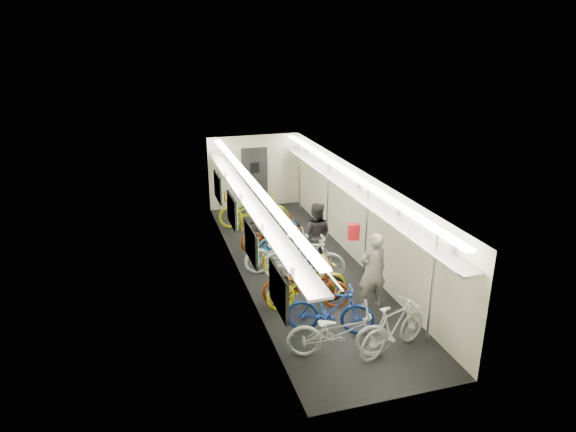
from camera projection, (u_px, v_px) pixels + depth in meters
train_car_shell at (279, 198)px, 12.72m from camera, size 10.00×10.00×10.00m
bicycle_0 at (339, 332)px, 9.16m from camera, size 1.98×1.13×0.98m
bicycle_1 at (330, 309)px, 9.85m from camera, size 1.77×1.15×1.03m
bicycle_2 at (306, 286)px, 10.81m from camera, size 1.98×1.24×0.98m
bicycle_3 at (307, 281)px, 11.00m from camera, size 1.73×0.90×1.00m
bicycle_4 at (307, 284)px, 10.90m from camera, size 1.92×0.87×0.97m
bicycle_5 at (304, 259)px, 11.88m from camera, size 2.01×1.13×1.16m
bicycle_6 at (284, 252)px, 12.43m from camera, size 1.98×0.81×1.02m
bicycle_7 at (281, 239)px, 13.26m from camera, size 1.65×1.00×0.96m
bicycle_8 at (273, 234)px, 13.62m from camera, size 1.80×0.63×0.95m
bicycle_9 at (273, 225)px, 14.24m from camera, size 1.64×0.81×0.95m
bicycle_10 at (254, 210)px, 15.17m from camera, size 2.19×1.17×1.09m
bicycle_11 at (393, 328)px, 9.27m from camera, size 1.72×1.01×1.00m
passenger_near at (373, 271)px, 10.69m from camera, size 0.62×0.41×1.69m
passenger_mid at (316, 235)px, 12.65m from camera, size 0.99×0.92×1.64m
backpack at (354, 232)px, 11.58m from camera, size 0.29×0.20×0.38m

